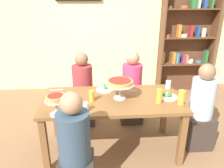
# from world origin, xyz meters

# --- Properties ---
(ground_plane) EXTENTS (12.00, 12.00, 0.00)m
(ground_plane) POSITION_xyz_m (0.00, 0.00, 0.00)
(ground_plane) COLOR #846042
(rear_partition) EXTENTS (8.00, 0.12, 2.80)m
(rear_partition) POSITION_xyz_m (0.00, 2.20, 1.40)
(rear_partition) COLOR beige
(rear_partition) RESTS_ON ground_plane
(dining_table) EXTENTS (1.68, 0.81, 0.74)m
(dining_table) POSITION_xyz_m (0.00, 0.00, 0.65)
(dining_table) COLOR brown
(dining_table) RESTS_ON ground_plane
(bookshelf) EXTENTS (1.10, 0.30, 2.21)m
(bookshelf) POSITION_xyz_m (1.68, 2.02, 1.12)
(bookshelf) COLOR brown
(bookshelf) RESTS_ON ground_plane
(diner_near_left) EXTENTS (0.34, 0.34, 1.15)m
(diner_near_left) POSITION_xyz_m (-0.40, -0.70, 0.49)
(diner_near_left) COLOR #382D28
(diner_near_left) RESTS_ON ground_plane
(diner_head_east) EXTENTS (0.34, 0.34, 1.15)m
(diner_head_east) POSITION_xyz_m (1.14, 0.01, 0.49)
(diner_head_east) COLOR #382D28
(diner_head_east) RESTS_ON ground_plane
(diner_far_right) EXTENTS (0.34, 0.34, 1.15)m
(diner_far_right) POSITION_xyz_m (0.35, 0.70, 0.49)
(diner_far_right) COLOR #382D28
(diner_far_right) RESTS_ON ground_plane
(diner_far_left) EXTENTS (0.34, 0.34, 1.15)m
(diner_far_left) POSITION_xyz_m (-0.40, 0.70, 0.49)
(diner_far_left) COLOR #382D28
(diner_far_left) RESTS_ON ground_plane
(deep_dish_pizza_stand) EXTENTS (0.33, 0.33, 0.24)m
(deep_dish_pizza_stand) POSITION_xyz_m (0.09, 0.00, 0.94)
(deep_dish_pizza_stand) COLOR silver
(deep_dish_pizza_stand) RESTS_ON dining_table
(personal_pizza_stand) EXTENTS (0.23, 0.23, 0.22)m
(personal_pizza_stand) POSITION_xyz_m (-0.61, -0.34, 0.91)
(personal_pizza_stand) COLOR silver
(personal_pizza_stand) RESTS_ON dining_table
(salad_plate_near_diner) EXTENTS (0.23, 0.23, 0.07)m
(salad_plate_near_diner) POSITION_xyz_m (0.67, -0.02, 0.76)
(salad_plate_near_diner) COLOR white
(salad_plate_near_diner) RESTS_ON dining_table
(salad_plate_far_diner) EXTENTS (0.23, 0.23, 0.07)m
(salad_plate_far_diner) POSITION_xyz_m (-0.08, 0.27, 0.76)
(salad_plate_far_diner) COLOR white
(salad_plate_far_diner) RESTS_ON dining_table
(beer_glass_amber_tall) EXTENTS (0.08, 0.08, 0.17)m
(beer_glass_amber_tall) POSITION_xyz_m (0.77, -0.20, 0.82)
(beer_glass_amber_tall) COLOR gold
(beer_glass_amber_tall) RESTS_ON dining_table
(beer_glass_amber_short) EXTENTS (0.07, 0.07, 0.17)m
(beer_glass_amber_short) POSITION_xyz_m (0.53, -0.15, 0.82)
(beer_glass_amber_short) COLOR gold
(beer_glass_amber_short) RESTS_ON dining_table
(beer_glass_amber_spare) EXTENTS (0.06, 0.06, 0.14)m
(beer_glass_amber_spare) POSITION_xyz_m (-0.25, -0.05, 0.81)
(beer_glass_amber_spare) COLOR gold
(beer_glass_amber_spare) RESTS_ON dining_table
(water_glass_clear_near) EXTENTS (0.07, 0.07, 0.11)m
(water_glass_clear_near) POSITION_xyz_m (0.77, 0.26, 0.79)
(water_glass_clear_near) COLOR white
(water_glass_clear_near) RESTS_ON dining_table
(water_glass_clear_far) EXTENTS (0.07, 0.07, 0.10)m
(water_glass_clear_far) POSITION_xyz_m (-0.31, -0.28, 0.79)
(water_glass_clear_far) COLOR white
(water_glass_clear_far) RESTS_ON dining_table
(cutlery_fork_near) EXTENTS (0.18, 0.06, 0.00)m
(cutlery_fork_near) POSITION_xyz_m (0.25, 0.23, 0.74)
(cutlery_fork_near) COLOR silver
(cutlery_fork_near) RESTS_ON dining_table
(cutlery_knife_near) EXTENTS (0.18, 0.04, 0.00)m
(cutlery_knife_near) POSITION_xyz_m (-0.73, 0.31, 0.74)
(cutlery_knife_near) COLOR silver
(cutlery_knife_near) RESTS_ON dining_table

